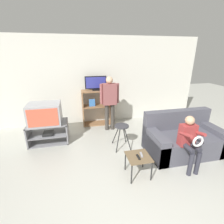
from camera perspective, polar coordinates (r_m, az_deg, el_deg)
wall_back at (r=5.08m, az=-4.52°, el=10.72°), size 6.40×0.06×2.60m
tv_stand at (r=4.38m, az=-21.32°, el=-6.71°), size 0.94×0.59×0.51m
television_main at (r=4.19m, az=-22.54°, el=-0.54°), size 0.74×0.56×0.50m
media_shelf at (r=5.00m, az=-5.21°, el=1.70°), size 0.91×0.37×1.08m
television_flat at (r=4.84m, az=-5.71°, el=9.90°), size 0.63×0.20×0.41m
folding_stool at (r=3.77m, az=3.39°, el=-6.20°), size 0.37×0.43×0.57m
snack_table at (r=3.04m, az=9.25°, el=-15.92°), size 0.41×0.41×0.40m
remote_control_black at (r=2.97m, az=9.24°, el=-15.35°), size 0.04×0.14×0.02m
remote_control_white at (r=3.04m, az=10.29°, el=-14.52°), size 0.06×0.15×0.02m
couch at (r=4.01m, az=23.53°, el=-8.73°), size 1.61×0.89×0.89m
person_standing_adult at (r=4.49m, az=-0.87°, el=4.65°), size 0.53×0.20×1.54m
person_seated_child at (r=3.37m, az=25.64°, el=-8.50°), size 0.33×0.43×1.05m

